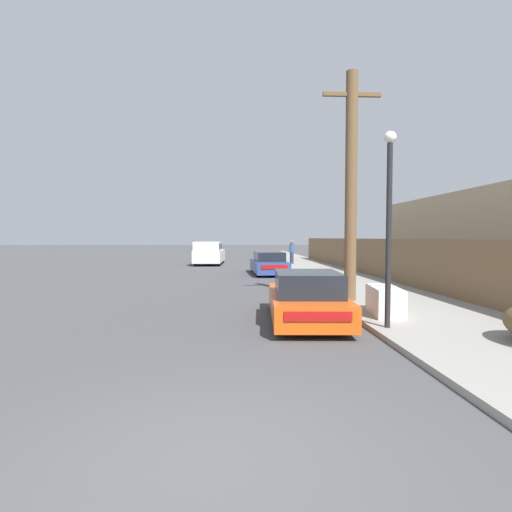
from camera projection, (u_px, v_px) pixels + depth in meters
ground_plane at (209, 467)px, 3.60m from camera, size 220.00×220.00×0.00m
sidewalk_curb at (309, 267)px, 27.31m from camera, size 4.20×63.00×0.12m
discarded_fridge at (385, 301)px, 10.12m from camera, size 0.87×1.69×0.72m
parked_sports_car_red at (306, 299)px, 9.79m from camera, size 1.97×4.27×1.25m
car_parked_mid at (269, 264)px, 22.55m from camera, size 1.94×4.78×1.27m
pickup_truck at (209, 253)px, 30.36m from camera, size 2.22×5.29×1.77m
utility_pole at (351, 185)px, 12.30m from camera, size 1.80×0.36×7.02m
street_lamp at (389, 213)px, 8.52m from camera, size 0.26×0.26×4.20m
wooden_fence at (369, 257)px, 20.92m from camera, size 0.08×34.18×1.89m
pedestrian at (292, 252)px, 29.72m from camera, size 0.34×0.34×1.74m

